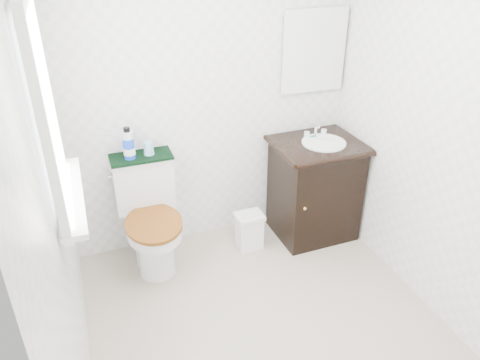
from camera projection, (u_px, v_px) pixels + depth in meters
floor at (270, 330)px, 3.00m from camera, size 2.40×2.40×0.00m
wall_back at (210, 94)px, 3.41m from camera, size 2.40×0.00×2.40m
wall_front at (436, 328)px, 1.43m from camera, size 2.40×0.00×2.40m
wall_left at (52, 201)px, 2.09m from camera, size 0.00×2.40×2.40m
wall_right at (448, 135)px, 2.75m from camera, size 0.00×2.40×2.40m
window at (44, 108)px, 2.14m from camera, size 0.02×0.70×0.90m
mirror at (314, 51)px, 3.51m from camera, size 0.50×0.02×0.60m
toilet at (150, 221)px, 3.45m from camera, size 0.45×0.63×0.83m
vanity at (315, 187)px, 3.77m from camera, size 0.66×0.57×0.92m
trash_bin at (249, 231)px, 3.70m from camera, size 0.22×0.18×0.31m
towel at (141, 157)px, 3.33m from camera, size 0.44×0.22×0.02m
mouthwash_bottle at (128, 144)px, 3.24m from camera, size 0.08×0.08×0.23m
cup at (149, 148)px, 3.32m from camera, size 0.08×0.08×0.09m
soap_bar at (313, 137)px, 3.65m from camera, size 0.07×0.04×0.02m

